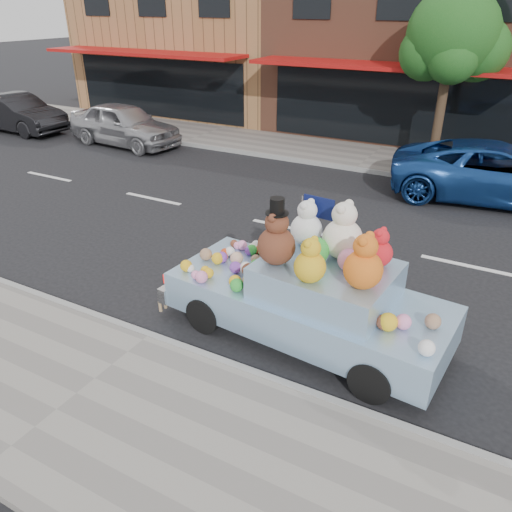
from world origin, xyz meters
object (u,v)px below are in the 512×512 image
Objects in this scene: car_silver at (124,124)px; car_blue at (498,173)px; street_tree at (453,43)px; car_dark at (17,113)px; art_car at (309,291)px.

car_silver is 0.83× the size of car_blue.
street_tree reaches higher than car_dark.
art_car is (15.89, -7.32, 0.09)m from car_dark.
street_tree is 1.17× the size of car_dark.
street_tree is at bearing -71.72° from car_silver.
car_silver is at bearing 83.32° from car_blue.
car_dark is at bearing 99.25° from car_silver.
street_tree is at bearing 95.63° from art_car.
art_car reaches higher than car_silver.
art_car reaches higher than car_blue.
car_blue is 8.25m from art_car.
car_silver reaches higher than car_dark.
car_dark is at bearing 84.26° from car_blue.
art_car is (0.08, -10.27, -2.87)m from street_tree.
art_car is (-1.92, -8.03, 0.07)m from car_blue.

